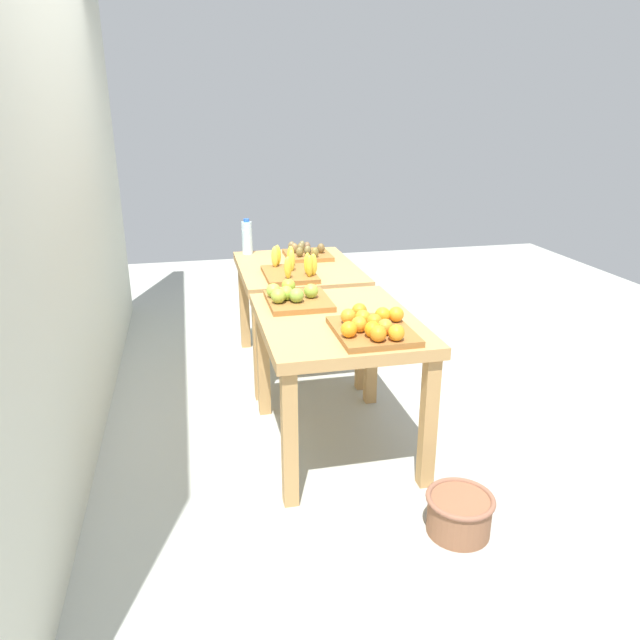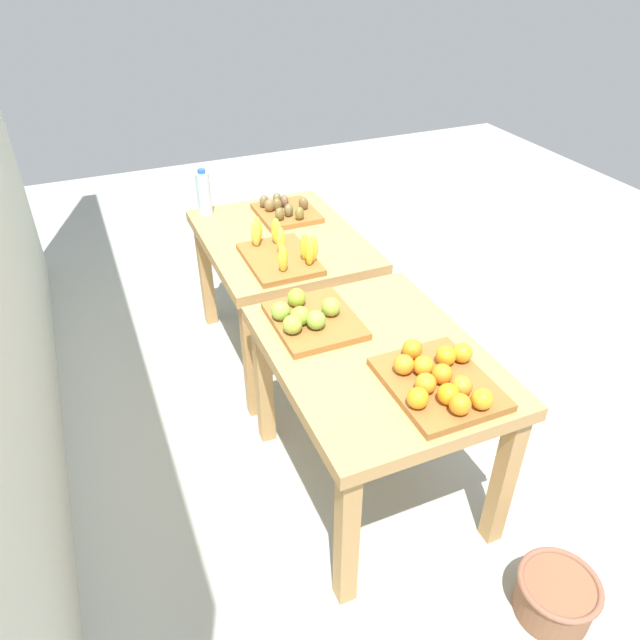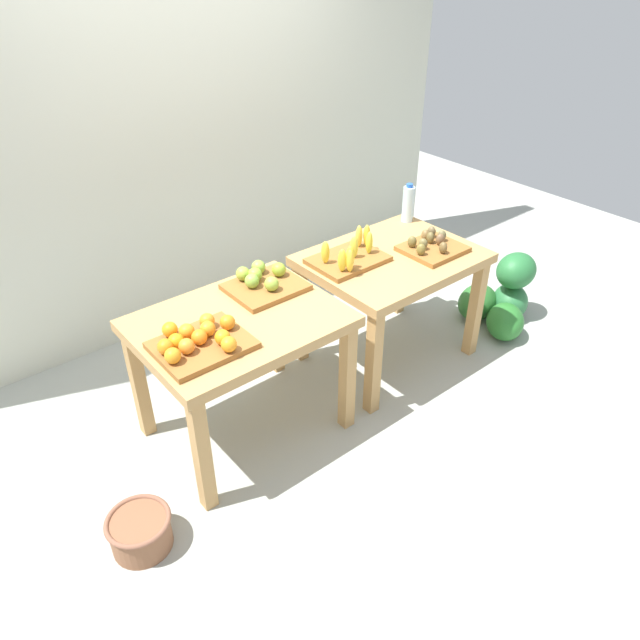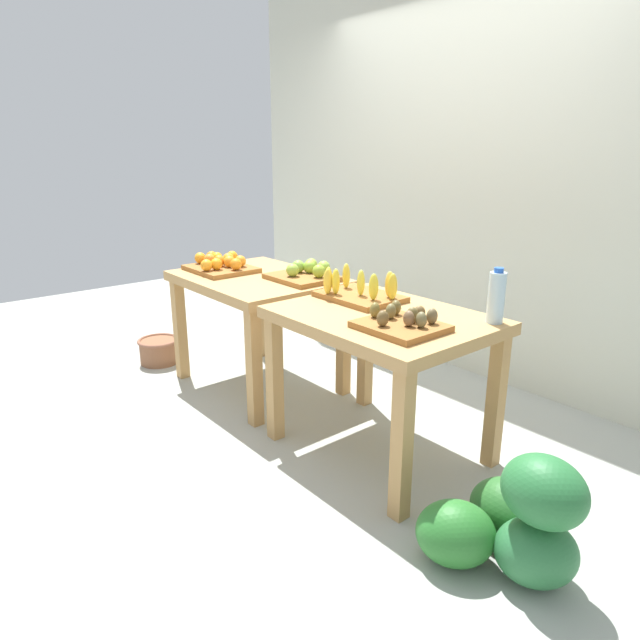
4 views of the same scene
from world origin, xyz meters
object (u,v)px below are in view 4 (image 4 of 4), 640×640
object	(u,v)px
watermelon_pile	(511,521)
wicker_basket	(159,350)
apple_bin	(305,273)
display_table_left	(257,292)
banana_crate	(359,291)
display_table_right	(382,335)
orange_bin	(221,264)
water_bottle	(496,297)
kiwi_bin	(402,322)

from	to	relation	value
watermelon_pile	wicker_basket	xyz separation A→B (m)	(-2.87, -0.12, -0.09)
apple_bin	wicker_basket	world-z (taller)	apple_bin
display_table_left	banana_crate	size ratio (longest dim) A/B	2.33
display_table_right	orange_bin	size ratio (longest dim) A/B	2.35
banana_crate	watermelon_pile	bearing A→B (deg)	-15.24
wicker_basket	water_bottle	bearing A→B (deg)	15.25
display_table_right	apple_bin	distance (m)	0.87
orange_bin	kiwi_bin	world-z (taller)	orange_bin
display_table_left	apple_bin	world-z (taller)	apple_bin
water_bottle	kiwi_bin	bearing A→B (deg)	-117.14
display_table_left	display_table_right	bearing A→B (deg)	0.00
orange_bin	kiwi_bin	distance (m)	1.63
apple_bin	banana_crate	world-z (taller)	banana_crate
banana_crate	watermelon_pile	size ratio (longest dim) A/B	0.69
orange_bin	banana_crate	xyz separation A→B (m)	(1.13, 0.19, 0.00)
display_table_left	water_bottle	size ratio (longest dim) A/B	3.96
display_table_left	display_table_right	distance (m)	1.12
apple_bin	orange_bin	bearing A→B (deg)	-153.95
apple_bin	kiwi_bin	xyz separation A→B (m)	(1.07, -0.29, -0.01)
water_bottle	wicker_basket	distance (m)	2.59
kiwi_bin	apple_bin	bearing A→B (deg)	164.98
water_bottle	wicker_basket	bearing A→B (deg)	-164.75
banana_crate	wicker_basket	distance (m)	1.87
orange_bin	kiwi_bin	bearing A→B (deg)	-0.42
display_table_right	watermelon_pile	xyz separation A→B (m)	(0.92, -0.23, -0.45)
orange_bin	watermelon_pile	world-z (taller)	orange_bin
display_table_left	orange_bin	bearing A→B (deg)	-160.64
kiwi_bin	display_table_right	bearing A→B (deg)	153.82
display_table_right	orange_bin	xyz separation A→B (m)	(-1.40, -0.10, 0.15)
kiwi_bin	water_bottle	world-z (taller)	water_bottle
watermelon_pile	banana_crate	bearing A→B (deg)	164.76
banana_crate	watermelon_pile	world-z (taller)	banana_crate
display_table_right	kiwi_bin	xyz separation A→B (m)	(0.23, -0.11, 0.14)
orange_bin	watermelon_pile	bearing A→B (deg)	-3.31
watermelon_pile	orange_bin	bearing A→B (deg)	176.69
banana_crate	wicker_basket	world-z (taller)	banana_crate
display_table_right	apple_bin	xyz separation A→B (m)	(-0.84, 0.18, 0.15)
display_table_right	kiwi_bin	world-z (taller)	kiwi_bin
watermelon_pile	apple_bin	bearing A→B (deg)	166.96
banana_crate	orange_bin	bearing A→B (deg)	-170.35
banana_crate	wicker_basket	bearing A→B (deg)	-165.15
apple_bin	kiwi_bin	world-z (taller)	apple_bin
banana_crate	water_bottle	size ratio (longest dim) A/B	1.70
display_table_right	wicker_basket	world-z (taller)	display_table_right
apple_bin	banana_crate	bearing A→B (deg)	-8.26
display_table_left	watermelon_pile	xyz separation A→B (m)	(2.04, -0.23, -0.45)
display_table_right	watermelon_pile	world-z (taller)	display_table_right
display_table_left	kiwi_bin	size ratio (longest dim) A/B	2.89
kiwi_bin	orange_bin	bearing A→B (deg)	179.58
orange_bin	apple_bin	size ratio (longest dim) A/B	1.11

